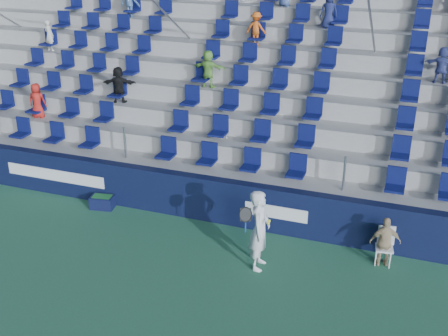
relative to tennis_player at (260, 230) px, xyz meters
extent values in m
plane|color=#2E6B49|center=(-1.54, -1.45, -0.95)|extent=(70.00, 70.00, 0.00)
cube|color=black|center=(-1.54, 1.70, -0.35)|extent=(24.00, 0.30, 1.20)
cube|color=white|center=(-6.54, 1.54, -0.33)|extent=(3.20, 0.02, 0.34)
cube|color=white|center=(-0.04, 1.54, -0.33)|extent=(1.60, 0.02, 0.34)
cube|color=#9F9F9A|center=(-1.54, 2.27, -0.35)|extent=(24.00, 0.85, 1.20)
cube|color=#9F9F9A|center=(-1.54, 3.12, -0.10)|extent=(24.00, 0.85, 1.70)
cube|color=#9F9F9A|center=(-1.54, 3.97, 0.15)|extent=(24.00, 0.85, 2.20)
cube|color=#9F9F9A|center=(-1.54, 4.82, 0.40)|extent=(24.00, 0.85, 2.70)
cube|color=#9F9F9A|center=(-1.54, 5.67, 0.65)|extent=(24.00, 0.85, 3.20)
cube|color=#9F9F9A|center=(-1.54, 6.52, 0.90)|extent=(24.00, 0.85, 3.70)
cube|color=#9F9F9A|center=(-1.54, 7.37, 1.15)|extent=(24.00, 0.85, 4.20)
cube|color=#9F9F9A|center=(-1.54, 8.22, 1.40)|extent=(24.00, 0.85, 4.70)
cube|color=#9F9F9A|center=(-1.54, 9.07, 1.65)|extent=(24.00, 0.85, 5.20)
cube|color=#9F9F9A|center=(-1.54, 9.75, 2.15)|extent=(24.00, 0.50, 6.20)
cube|color=#0C1248|center=(-1.54, 2.27, 0.60)|extent=(16.05, 0.50, 0.70)
cube|color=#0C1248|center=(-1.54, 3.12, 1.10)|extent=(16.05, 0.50, 0.70)
cube|color=#0C1248|center=(-1.54, 3.97, 1.60)|extent=(16.05, 0.50, 0.70)
cube|color=#0C1248|center=(-1.54, 4.82, 2.10)|extent=(16.05, 0.50, 0.70)
cube|color=#0C1248|center=(-1.54, 5.67, 2.60)|extent=(16.05, 0.50, 0.70)
cube|color=#0C1248|center=(-1.54, 6.52, 3.10)|extent=(16.05, 0.50, 0.70)
cube|color=#0C1248|center=(-1.54, 7.37, 3.60)|extent=(16.05, 0.50, 0.70)
cylinder|color=gray|center=(-4.54, 5.67, 3.40)|extent=(0.06, 7.68, 4.55)
cylinder|color=gray|center=(1.46, 5.67, 3.40)|extent=(0.06, 7.68, 4.55)
imported|color=#1A214E|center=(-0.09, 7.32, 3.78)|extent=(0.58, 0.44, 1.06)
imported|color=orange|center=(-2.15, 6.47, 3.26)|extent=(0.69, 0.44, 1.03)
imported|color=silver|center=(-9.26, 5.62, 2.76)|extent=(0.42, 0.33, 1.03)
imported|color=#434E94|center=(3.36, 5.62, 2.74)|extent=(0.93, 0.33, 0.99)
imported|color=#3D5A87|center=(-7.02, 7.32, 3.82)|extent=(0.76, 0.46, 1.13)
imported|color=#B41E18|center=(-8.06, 3.07, 1.29)|extent=(0.59, 0.45, 1.08)
imported|color=black|center=(-5.66, 3.92, 1.80)|extent=(1.07, 0.59, 1.10)
imported|color=#79BD4B|center=(-3.09, 4.77, 2.30)|extent=(1.05, 0.41, 1.11)
imported|color=silver|center=(0.00, 0.00, 0.00)|extent=(0.51, 0.73, 1.90)
cylinder|color=navy|center=(-0.25, -0.25, 0.16)|extent=(0.03, 0.03, 0.28)
torus|color=black|center=(-0.25, -0.25, 0.46)|extent=(0.30, 0.17, 0.28)
plane|color=#262626|center=(-0.25, -0.25, 0.46)|extent=(0.30, 0.16, 0.29)
sphere|color=yellow|center=(0.25, -0.20, 0.31)|extent=(0.07, 0.07, 0.07)
sphere|color=yellow|center=(0.25, -0.14, 0.34)|extent=(0.07, 0.07, 0.07)
cube|color=white|center=(2.64, 1.10, -0.54)|extent=(0.45, 0.45, 0.04)
cube|color=white|center=(2.64, 1.28, -0.30)|extent=(0.39, 0.10, 0.48)
cylinder|color=white|center=(2.49, 0.94, -0.76)|extent=(0.03, 0.03, 0.39)
cylinder|color=white|center=(2.80, 0.94, -0.76)|extent=(0.03, 0.03, 0.39)
cylinder|color=white|center=(2.49, 1.26, -0.76)|extent=(0.03, 0.03, 0.39)
cylinder|color=white|center=(2.80, 1.26, -0.76)|extent=(0.03, 0.03, 0.39)
imported|color=tan|center=(2.64, 1.05, -0.35)|extent=(0.76, 0.48, 1.20)
cube|color=#0E1235|center=(-4.88, 1.30, -0.78)|extent=(0.69, 0.52, 0.34)
cube|color=#1E662D|center=(-4.88, 1.30, -0.70)|extent=(0.56, 0.38, 0.21)
camera|label=1|loc=(3.01, -10.46, 6.19)|focal=45.00mm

